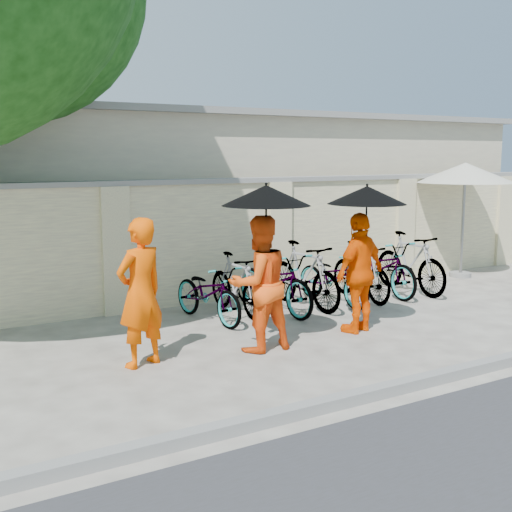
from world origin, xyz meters
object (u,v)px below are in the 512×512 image
monk_center (259,284)px  monk_left (140,293)px  monk_right (360,273)px  patio_umbrella (465,174)px

monk_center → monk_left: bearing=-8.2°
monk_left → monk_right: bearing=157.9°
monk_center → patio_umbrella: size_ratio=0.70×
monk_left → patio_umbrella: size_ratio=0.71×
monk_left → patio_umbrella: bearing=175.3°
monk_right → patio_umbrella: bearing=-170.0°
monk_right → patio_umbrella: 5.10m
monk_right → monk_center: bearing=-14.8°
monk_center → monk_right: monk_center is taller
monk_right → monk_left: bearing=-18.5°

